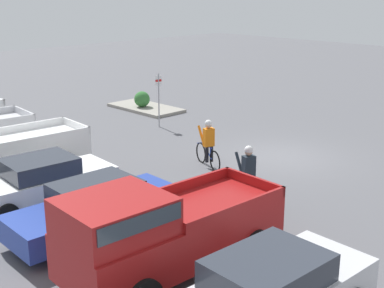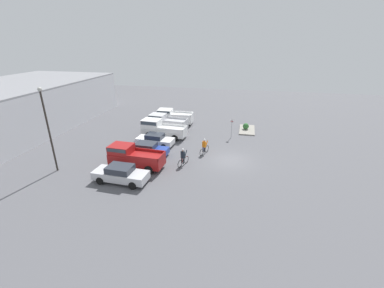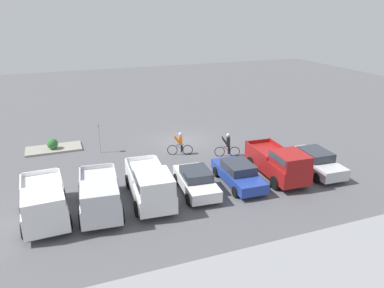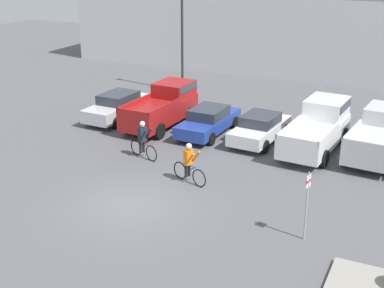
{
  "view_description": "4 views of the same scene",
  "coord_description": "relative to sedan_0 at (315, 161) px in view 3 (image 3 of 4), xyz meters",
  "views": [
    {
      "loc": [
        -11.35,
        15.89,
        6.17
      ],
      "look_at": [
        0.66,
        4.06,
        1.2
      ],
      "focal_mm": 50.0,
      "sensor_mm": 36.0,
      "label": 1
    },
    {
      "loc": [
        -23.89,
        -1.2,
        11.5
      ],
      "look_at": [
        0.66,
        4.06,
        1.2
      ],
      "focal_mm": 24.0,
      "sensor_mm": 36.0,
      "label": 2
    },
    {
      "loc": [
        9.56,
        27.28,
        10.38
      ],
      "look_at": [
        0.66,
        4.06,
        1.2
      ],
      "focal_mm": 35.0,
      "sensor_mm": 36.0,
      "label": 3
    },
    {
      "loc": [
        9.93,
        -15.56,
        9.36
      ],
      "look_at": [
        0.66,
        4.06,
        1.2
      ],
      "focal_mm": 50.0,
      "sensor_mm": 36.0,
      "label": 4
    }
  ],
  "objects": [
    {
      "name": "pickup_truck_3",
      "position": [
        16.79,
        0.14,
        0.34
      ],
      "size": [
        2.46,
        5.08,
        2.12
      ],
      "color": "white",
      "rests_on": "ground_plane"
    },
    {
      "name": "sedan_0",
      "position": [
        0.0,
        0.0,
        0.0
      ],
      "size": [
        2.12,
        4.83,
        1.51
      ],
      "color": "silver",
      "rests_on": "ground_plane"
    },
    {
      "name": "pickup_truck_1",
      "position": [
        11.24,
        0.21,
        0.38
      ],
      "size": [
        2.48,
        5.66,
        2.2
      ],
      "color": "white",
      "rests_on": "ground_plane"
    },
    {
      "name": "cyclist_1",
      "position": [
        4.2,
        -4.5,
        0.13
      ],
      "size": [
        1.77,
        0.71,
        1.8
      ],
      "color": "black",
      "rests_on": "ground_plane"
    },
    {
      "name": "sedan_1",
      "position": [
        5.6,
        -0.15,
        -0.05
      ],
      "size": [
        2.06,
        4.68,
        1.42
      ],
      "color": "#233D9E",
      "rests_on": "ground_plane"
    },
    {
      "name": "shrub",
      "position": [
        16.13,
        -10.3,
        -0.2
      ],
      "size": [
        0.82,
        0.82,
        0.82
      ],
      "color": "#337033",
      "rests_on": "curb_island"
    },
    {
      "name": "curb_island",
      "position": [
        16.08,
        -10.49,
        -0.68
      ],
      "size": [
        4.09,
        2.01,
        0.15
      ],
      "primitive_type": "cube",
      "color": "gray",
      "rests_on": "ground_plane"
    },
    {
      "name": "ground_plane",
      "position": [
        6.19,
        -8.88,
        -0.76
      ],
      "size": [
        80.0,
        80.0,
        0.0
      ],
      "primitive_type": "plane",
      "color": "#56565B"
    },
    {
      "name": "pickup_truck_2",
      "position": [
        14.04,
        0.38,
        0.34
      ],
      "size": [
        2.57,
        5.25,
        2.1
      ],
      "color": "silver",
      "rests_on": "ground_plane"
    },
    {
      "name": "cyclist_0",
      "position": [
        7.31,
        -6.07,
        0.11
      ],
      "size": [
        1.8,
        0.72,
        1.75
      ],
      "color": "black",
      "rests_on": "ground_plane"
    },
    {
      "name": "sedan_2",
      "position": [
        8.4,
        -0.12,
        -0.04
      ],
      "size": [
        2.17,
        4.43,
        1.41
      ],
      "color": "white",
      "rests_on": "ground_plane"
    },
    {
      "name": "fire_lane_sign",
      "position": [
        12.81,
        -8.57,
        0.73
      ],
      "size": [
        0.09,
        0.3,
        2.47
      ],
      "color": "#9E9EA3",
      "rests_on": "ground_plane"
    },
    {
      "name": "pickup_truck_0",
      "position": [
        2.82,
        0.11,
        0.37
      ],
      "size": [
        2.37,
        5.29,
        2.17
      ],
      "color": "maroon",
      "rests_on": "ground_plane"
    }
  ]
}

